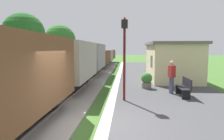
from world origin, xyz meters
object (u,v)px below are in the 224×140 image
object	(u,v)px
tree_trackside_far	(24,34)
tree_field_distant	(60,40)
lamp_post_near	(124,43)
tree_field_left	(18,36)
potted_planter	(147,80)
person_waiting	(172,76)
station_hut	(172,61)
freight_train	(93,59)
bench_near_hut	(184,87)

from	to	relation	value
tree_trackside_far	tree_field_distant	size ratio (longest dim) A/B	0.87
lamp_post_near	tree_field_left	xyz separation A→B (m)	(-11.18, 11.95, 1.05)
potted_planter	lamp_post_near	distance (m)	3.87
person_waiting	lamp_post_near	world-z (taller)	lamp_post_near
station_hut	tree_field_distant	distance (m)	19.07
person_waiting	tree_field_distant	distance (m)	22.39
tree_field_left	tree_field_distant	size ratio (longest dim) A/B	0.94
freight_train	tree_field_distant	size ratio (longest dim) A/B	6.54
person_waiting	lamp_post_near	distance (m)	3.32
bench_near_hut	tree_field_distant	distance (m)	23.24
tree_field_left	tree_trackside_far	bearing A→B (deg)	-58.63
potted_planter	lamp_post_near	xyz separation A→B (m)	(-1.29, -3.00, 2.08)
freight_train	tree_field_left	xyz separation A→B (m)	(-7.83, 0.06, 2.30)
tree_trackside_far	bench_near_hut	bearing A→B (deg)	-25.96
station_hut	person_waiting	world-z (taller)	station_hut
tree_field_distant	tree_trackside_far	bearing A→B (deg)	-82.57
freight_train	lamp_post_near	bearing A→B (deg)	-74.23
person_waiting	potted_planter	size ratio (longest dim) A/B	1.87
lamp_post_near	bench_near_hut	bearing A→B (deg)	18.19
lamp_post_near	tree_field_distant	xyz separation A→B (m)	(-9.46, 20.39, 0.95)
freight_train	tree_trackside_far	size ratio (longest dim) A/B	7.49
station_hut	person_waiting	xyz separation A→B (m)	(-1.02, -4.91, -0.47)
bench_near_hut	tree_trackside_far	world-z (taller)	tree_trackside_far
station_hut	lamp_post_near	world-z (taller)	lamp_post_near
tree_field_left	potted_planter	bearing A→B (deg)	-35.67
station_hut	tree_trackside_far	world-z (taller)	tree_trackside_far
freight_train	station_hut	xyz separation A→B (m)	(6.80, -5.38, 0.10)
station_hut	tree_field_distant	bearing A→B (deg)	132.91
station_hut	tree_trackside_far	distance (m)	11.23
station_hut	bench_near_hut	size ratio (longest dim) A/B	3.87
tree_trackside_far	tree_field_distant	xyz separation A→B (m)	(-1.87, 14.33, 0.10)
station_hut	lamp_post_near	xyz separation A→B (m)	(-3.44, -6.51, 1.15)
freight_train	bench_near_hut	bearing A→B (deg)	-60.22
freight_train	person_waiting	distance (m)	11.81
station_hut	tree_field_left	bearing A→B (deg)	159.58
bench_near_hut	tree_field_distant	size ratio (longest dim) A/B	0.25
freight_train	bench_near_hut	world-z (taller)	freight_train
bench_near_hut	tree_field_left	xyz separation A→B (m)	(-14.09, 11.00, 3.13)
person_waiting	lamp_post_near	bearing A→B (deg)	17.99
bench_near_hut	potted_planter	world-z (taller)	potted_planter
freight_train	potted_planter	world-z (taller)	freight_train
bench_near_hut	tree_field_left	world-z (taller)	tree_field_left
potted_planter	tree_field_left	size ratio (longest dim) A/B	0.16
potted_planter	tree_field_distant	xyz separation A→B (m)	(-10.75, 17.39, 3.03)
tree_field_left	tree_field_distant	world-z (taller)	tree_field_distant
lamp_post_near	tree_field_left	bearing A→B (deg)	133.10
station_hut	tree_field_left	xyz separation A→B (m)	(-14.63, 5.44, 2.20)
person_waiting	potted_planter	xyz separation A→B (m)	(-1.14, 1.40, -0.46)
freight_train	tree_field_left	distance (m)	8.16
freight_train	lamp_post_near	distance (m)	12.42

